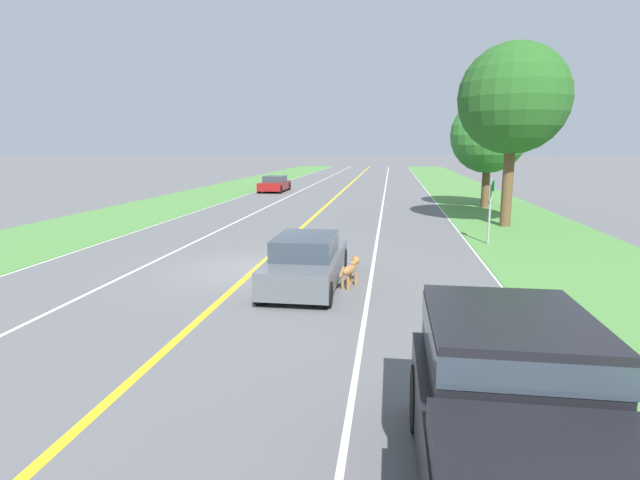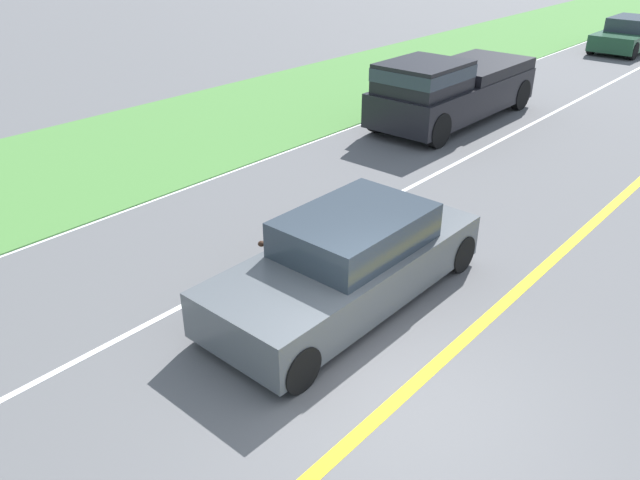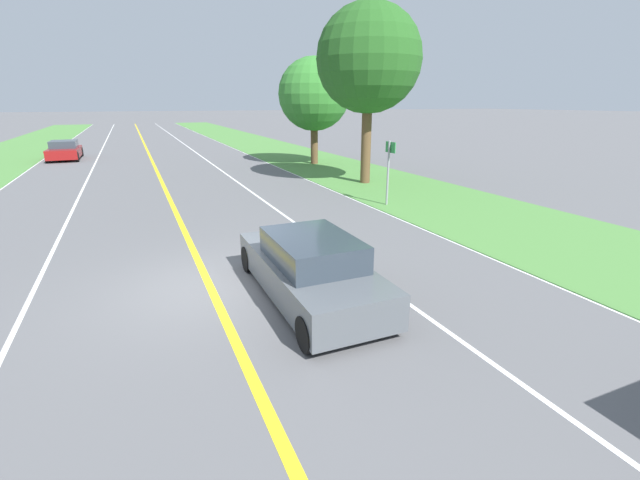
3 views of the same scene
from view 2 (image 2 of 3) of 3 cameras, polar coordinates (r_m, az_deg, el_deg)
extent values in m
plane|color=#5B5B5E|center=(7.62, 6.94, -14.41)|extent=(400.00, 400.00, 0.00)
cube|color=yellow|center=(7.62, 6.95, -14.39)|extent=(0.18, 160.00, 0.01)
cube|color=white|center=(12.22, -20.93, 1.23)|extent=(0.14, 160.00, 0.01)
cube|color=white|center=(9.56, -10.50, -4.89)|extent=(0.10, 160.00, 0.01)
cube|color=#4C843D|center=(14.78, -26.69, 4.64)|extent=(6.00, 160.00, 0.03)
cube|color=#51565B|center=(9.03, 2.44, -2.82)|extent=(1.75, 4.53, 0.67)
cube|color=#2D3842|center=(8.87, 3.26, 0.94)|extent=(1.51, 2.18, 0.52)
cylinder|color=black|center=(8.50, -9.86, -6.97)|extent=(0.22, 0.61, 0.61)
cylinder|color=black|center=(10.86, 5.45, 1.47)|extent=(0.22, 0.61, 0.61)
cylinder|color=black|center=(7.55, -2.03, -11.58)|extent=(0.22, 0.61, 0.61)
cylinder|color=black|center=(10.13, 12.62, -1.16)|extent=(0.22, 0.61, 0.61)
ellipsoid|color=olive|center=(9.80, -2.22, -0.35)|extent=(0.45, 0.73, 0.25)
cylinder|color=olive|center=(9.92, -3.65, -2.01)|extent=(0.08, 0.08, 0.34)
cylinder|color=olive|center=(10.11, -1.15, -1.35)|extent=(0.08, 0.08, 0.34)
cylinder|color=olive|center=(9.80, -3.25, -2.41)|extent=(0.08, 0.08, 0.34)
cylinder|color=olive|center=(9.99, -0.73, -1.73)|extent=(0.08, 0.08, 0.34)
cylinder|color=olive|center=(9.64, -3.80, -0.21)|extent=(0.20, 0.23, 0.19)
sphere|color=olive|center=(9.57, -4.48, -0.03)|extent=(0.30, 0.30, 0.24)
ellipsoid|color=#331E14|center=(9.52, -5.37, -0.34)|extent=(0.14, 0.14, 0.09)
cone|color=brown|center=(9.58, -4.60, 0.62)|extent=(0.10, 0.10, 0.11)
cone|color=brown|center=(9.48, -4.27, 0.30)|extent=(0.10, 0.10, 0.11)
cylinder|color=olive|center=(9.98, 0.13, 0.44)|extent=(0.14, 0.26, 0.26)
cube|color=black|center=(17.75, 12.16, 12.79)|extent=(1.98, 5.64, 0.85)
cube|color=black|center=(16.20, 9.42, 14.50)|extent=(1.75, 2.13, 0.72)
cube|color=#2D3842|center=(16.17, 9.45, 14.87)|extent=(1.77, 2.15, 0.32)
cube|color=black|center=(18.64, 14.25, 15.09)|extent=(1.94, 3.20, 0.30)
cylinder|color=black|center=(16.48, 5.34, 11.23)|extent=(0.22, 0.86, 0.86)
cylinder|color=black|center=(20.12, 13.10, 13.69)|extent=(0.22, 0.86, 0.86)
cylinder|color=black|center=(15.54, 10.78, 9.83)|extent=(0.22, 0.86, 0.86)
cylinder|color=black|center=(19.36, 17.85, 12.54)|extent=(0.22, 0.86, 0.86)
cube|color=#1E472D|center=(29.84, 26.32, 16.21)|extent=(1.76, 4.36, 0.61)
cube|color=#2D3842|center=(29.93, 26.66, 17.28)|extent=(1.52, 2.09, 0.51)
cylinder|color=black|center=(28.45, 23.61, 15.96)|extent=(0.22, 0.67, 0.67)
cylinder|color=black|center=(31.75, 25.85, 16.56)|extent=(0.22, 0.67, 0.67)
cylinder|color=black|center=(28.00, 26.72, 15.19)|extent=(0.22, 0.67, 0.67)
camera|label=1|loc=(20.20, 22.59, 21.75)|focal=28.00mm
camera|label=3|loc=(13.77, 35.51, 17.82)|focal=24.00mm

